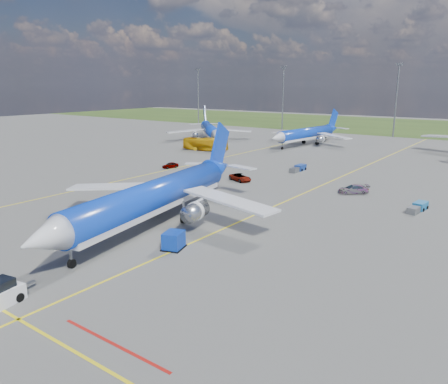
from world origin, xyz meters
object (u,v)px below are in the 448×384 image
Objects in this scene: service_car_b at (240,177)px; baggage_tug_w at (418,207)px; uld_container at (174,240)px; apron_bus at (205,144)px; service_car_a at (170,165)px; baggage_tug_c at (298,168)px; bg_jet_nnw at (306,145)px; main_airliner at (155,226)px; service_car_c at (353,189)px; bg_jet_nw at (210,142)px.

service_car_b reaches higher than baggage_tug_w.
apron_bus is (-39.58, 54.93, 0.74)m from uld_container.
apron_bus is at bearing 108.18° from uld_container.
service_car_a is 0.74× the size of service_car_b.
baggage_tug_c is (-8.35, 44.56, -0.36)m from uld_container.
bg_jet_nnw is 47.52m from service_car_a.
apron_bus is 62.09m from baggage_tug_w.
main_airliner reaches higher than service_car_a.
apron_bus is (-32.89, 50.85, 1.62)m from main_airliner.
service_car_c is at bearing 15.58° from service_car_a.
apron_bus is at bearing -117.56° from bg_jet_nnw.
main_airliner is 8.82× the size of service_car_b.
bg_jet_nnw reaches higher than uld_container.
service_car_b is at bearing -107.02° from baggage_tug_c.
baggage_tug_c is (4.07, 14.03, -0.12)m from service_car_b.
service_car_c reaches higher than baggage_tug_c.
service_car_a is (-7.04, -47.00, 0.58)m from bg_jet_nnw.
baggage_tug_w is at bearing -45.21° from bg_jet_nnw.
service_car_c is at bearing -37.30° from baggage_tug_c.
uld_container is at bearing -136.99° from service_car_b.
apron_bus is at bearing 68.91° from service_car_b.
main_airliner is 3.48× the size of apron_bus.
bg_jet_nw reaches higher than service_car_b.
service_car_c is 18.58m from baggage_tug_c.
service_car_a is 0.73× the size of service_car_c.
bg_jet_nnw is at bearing 176.86° from service_car_c.
main_airliner is 11.96× the size of service_car_a.
uld_container reaches higher than service_car_b.
bg_jet_nw reaches higher than baggage_tug_w.
service_car_c is (37.14, 1.21, 0.09)m from service_car_a.
main_airliner reaches higher than apron_bus.
baggage_tug_w is at bearing -71.64° from service_car_b.
baggage_tug_w is 29.56m from baggage_tug_c.
bg_jet_nnw is 0.85× the size of main_airliner.
service_car_c is 0.97× the size of baggage_tug_w.
service_car_b is at bearing -91.36° from bg_jet_nw.
baggage_tug_c is at bearing -60.57° from bg_jet_nnw.
apron_bus reaches higher than service_car_a.
bg_jet_nw is 7.50× the size of baggage_tug_w.
main_airliner is (42.76, -65.67, 0.00)m from bg_jet_nw.
baggage_tug_w is at bearing 10.02° from service_car_a.
bg_jet_nw is at bearing 130.49° from service_car_a.
apron_bus is 2.44× the size of baggage_tug_w.
main_airliner is 34.51m from baggage_tug_w.
main_airliner is at bearing -60.76° from service_car_c.
bg_jet_nw is 3.07× the size of apron_bus.
service_car_b is (-12.43, 30.52, -0.24)m from uld_container.
service_car_a is 0.71× the size of baggage_tug_w.
bg_jet_nw is at bearing -153.95° from bg_jet_nnw.
service_car_c is at bearing -125.35° from apron_bus.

